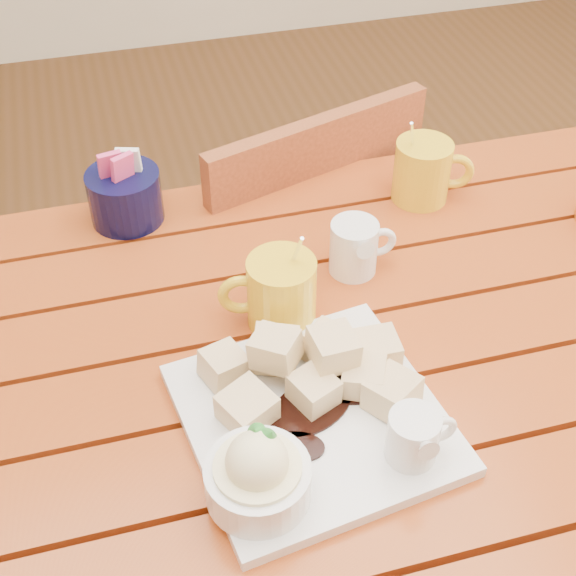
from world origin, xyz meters
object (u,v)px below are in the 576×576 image
object	(u,v)px
chair_far	(283,269)
table	(312,415)
coffee_mug_left	(279,292)
dessert_plate	(305,420)
coffee_mug_right	(424,170)

from	to	relation	value
chair_far	table	bearing A→B (deg)	61.72
table	coffee_mug_left	world-z (taller)	coffee_mug_left
dessert_plate	coffee_mug_left	bearing A→B (deg)	83.59
dessert_plate	coffee_mug_left	distance (m)	0.19
coffee_mug_right	table	bearing A→B (deg)	-115.77
table	coffee_mug_left	xyz separation A→B (m)	(-0.02, 0.07, 0.16)
table	chair_far	distance (m)	0.52
chair_far	dessert_plate	bearing A→B (deg)	59.53
table	chair_far	world-z (taller)	chair_far
coffee_mug_left	coffee_mug_right	bearing A→B (deg)	47.00
table	dessert_plate	distance (m)	0.18
dessert_plate	chair_far	xyz separation A→B (m)	(0.14, 0.60, -0.31)
coffee_mug_right	chair_far	bearing A→B (deg)	143.68
dessert_plate	coffee_mug_right	size ratio (longest dim) A/B	2.20
table	chair_far	size ratio (longest dim) A/B	1.43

